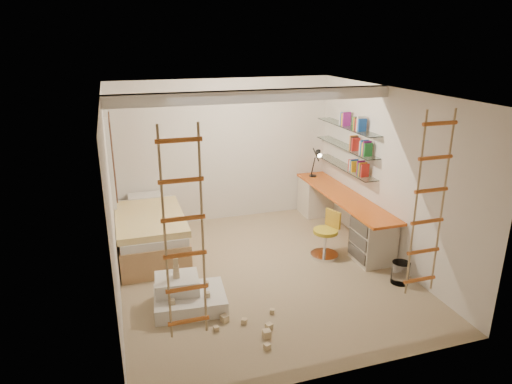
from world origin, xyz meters
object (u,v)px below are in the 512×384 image
object	(u,v)px
bed	(150,232)
play_platform	(186,296)
desk	(341,213)
swivel_chair	(326,240)

from	to	relation	value
bed	play_platform	bearing A→B (deg)	-81.05
desk	swivel_chair	xyz separation A→B (m)	(-0.60, -0.66, -0.13)
desk	play_platform	size ratio (longest dim) A/B	2.96
desk	bed	xyz separation A→B (m)	(-3.20, 0.36, -0.07)
desk	swivel_chair	size ratio (longest dim) A/B	3.79
desk	bed	size ratio (longest dim) A/B	1.40
desk	swivel_chair	world-z (taller)	desk
bed	play_platform	world-z (taller)	bed
desk	play_platform	world-z (taller)	desk
play_platform	swivel_chair	bearing A→B (deg)	18.03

